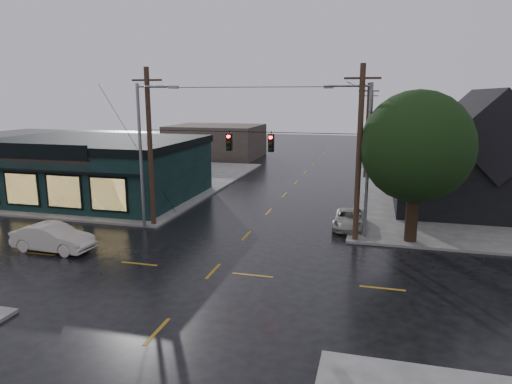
% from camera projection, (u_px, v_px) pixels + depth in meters
% --- Properties ---
extents(ground_plane, '(160.00, 160.00, 0.00)m').
position_uv_depth(ground_plane, '(213.00, 271.00, 22.30)').
color(ground_plane, black).
extents(sidewalk_nw, '(28.00, 28.00, 0.15)m').
position_uv_depth(sidewalk_nw, '(94.00, 180.00, 46.15)').
color(sidewalk_nw, '#5E5C57').
rests_on(sidewalk_nw, ground).
extents(pizza_shop, '(16.30, 12.34, 4.90)m').
position_uv_depth(pizza_shop, '(95.00, 168.00, 37.72)').
color(pizza_shop, black).
rests_on(pizza_shop, ground).
extents(ne_building, '(12.60, 11.60, 8.75)m').
position_uv_depth(ne_building, '(481.00, 150.00, 33.76)').
color(ne_building, black).
rests_on(ne_building, ground).
extents(corner_tree, '(6.28, 6.28, 8.63)m').
position_uv_depth(corner_tree, '(417.00, 147.00, 25.39)').
color(corner_tree, black).
rests_on(corner_tree, ground).
extents(utility_pole_nw, '(2.00, 0.32, 10.15)m').
position_uv_depth(utility_pole_nw, '(154.00, 226.00, 30.06)').
color(utility_pole_nw, '#352117').
rests_on(utility_pole_nw, ground).
extents(utility_pole_ne, '(2.00, 0.32, 10.15)m').
position_uv_depth(utility_pole_ne, '(355.00, 241.00, 26.85)').
color(utility_pole_ne, '#352117').
rests_on(utility_pole_ne, ground).
extents(utility_pole_far_a, '(2.00, 0.32, 9.65)m').
position_uv_depth(utility_pole_far_a, '(365.00, 178.00, 47.20)').
color(utility_pole_far_a, '#352117').
rests_on(utility_pole_far_a, ground).
extents(utility_pole_far_b, '(2.00, 0.32, 9.15)m').
position_uv_depth(utility_pole_far_b, '(368.00, 155.00, 66.13)').
color(utility_pole_far_b, '#352117').
rests_on(utility_pole_far_b, ground).
extents(utility_pole_far_c, '(2.00, 0.32, 9.15)m').
position_uv_depth(utility_pole_far_c, '(370.00, 141.00, 85.06)').
color(utility_pole_far_c, '#352117').
rests_on(utility_pole_far_c, ground).
extents(span_signal_assembly, '(13.00, 0.48, 1.23)m').
position_uv_depth(span_signal_assembly, '(250.00, 142.00, 27.24)').
color(span_signal_assembly, black).
rests_on(span_signal_assembly, ground).
extents(streetlight_nw, '(5.40, 0.30, 9.15)m').
position_uv_depth(streetlight_nw, '(145.00, 228.00, 29.47)').
color(streetlight_nw, gray).
rests_on(streetlight_nw, ground).
extents(streetlight_ne, '(5.40, 0.30, 9.15)m').
position_uv_depth(streetlight_ne, '(364.00, 239.00, 27.39)').
color(streetlight_ne, gray).
rests_on(streetlight_ne, ground).
extents(bg_building_west, '(12.00, 10.00, 4.40)m').
position_uv_depth(bg_building_west, '(216.00, 141.00, 63.16)').
color(bg_building_west, '#40372E').
rests_on(bg_building_west, ground).
extents(bg_building_east, '(14.00, 12.00, 5.60)m').
position_uv_depth(bg_building_east, '(443.00, 139.00, 60.36)').
color(bg_building_east, '#27282C').
rests_on(bg_building_east, ground).
extents(sedan_cream, '(4.63, 1.77, 1.51)m').
position_uv_depth(sedan_cream, '(53.00, 238.00, 25.09)').
color(sedan_cream, beige).
rests_on(sedan_cream, ground).
extents(suv_silver, '(1.99, 4.22, 1.17)m').
position_uv_depth(suv_silver, '(349.00, 219.00, 29.49)').
color(suv_silver, '#ADAA9F').
rests_on(suv_silver, ground).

